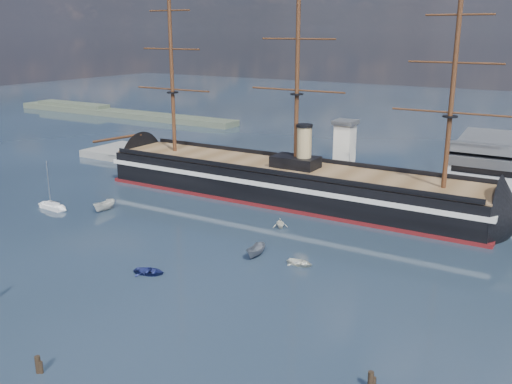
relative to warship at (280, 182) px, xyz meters
The scene contains 12 objects.
ground 21.47m from the warship, 71.56° to the right, with size 600.00×600.00×0.00m, color black.
quay 23.46m from the warship, 43.83° to the left, with size 180.00×18.00×2.00m, color slate.
quay_tower 17.18m from the warship, 53.36° to the left, with size 5.00×5.00×15.00m.
shoreline 152.33m from the warship, 150.50° to the left, with size 120.00×10.00×4.00m.
warship is the anchor object (origin of this frame).
sailboat 49.80m from the warship, 139.46° to the right, with size 6.69×2.39×10.51m.
motorboat_a 38.80m from the warship, 134.71° to the right, with size 6.75×2.47×2.70m, color silver.
motorboat_b 47.23m from the warship, 86.57° to the right, with size 3.06×1.23×1.43m, color navy.
motorboat_c 35.13m from the warship, 67.48° to the right, with size 6.31×2.31×2.53m, color slate.
motorboat_d 19.96m from the warship, 60.76° to the right, with size 5.45×2.36×2.00m, color white.
motorboat_e 38.22m from the warship, 55.88° to the right, with size 2.75×1.10×1.29m, color silver.
piling_near_mid 74.44m from the warship, 82.04° to the right, with size 0.64×0.64×2.75m, color black.
Camera 1 is at (53.53, -48.35, 36.94)m, focal length 40.00 mm.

